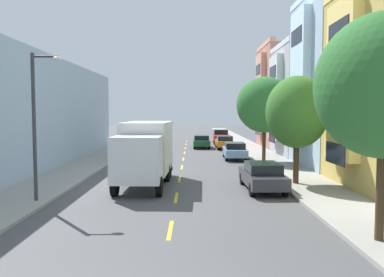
{
  "coord_description": "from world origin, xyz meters",
  "views": [
    {
      "loc": [
        0.74,
        -5.93,
        4.0
      ],
      "look_at": [
        0.85,
        29.35,
        1.6
      ],
      "focal_mm": 36.23,
      "sensor_mm": 36.0,
      "label": 1
    }
  ],
  "objects_px": {
    "street_tree_nearest": "(382,86)",
    "parked_wagon_silver": "(141,143)",
    "parked_sedan_orange": "(223,142)",
    "street_tree_third": "(263,105)",
    "parked_pickup_navy": "(150,138)",
    "parked_hatchback_white": "(158,133)",
    "parked_pickup_red": "(220,137)",
    "delivery_box_truck": "(145,150)",
    "parked_sedan_charcoal": "(261,176)",
    "parked_sedan_sky": "(233,150)",
    "parked_suv_black": "(154,134)",
    "moving_forest_sedan": "(200,141)",
    "street_lamp": "(36,115)",
    "street_tree_second": "(296,112)",
    "parked_wagon_champagne": "(130,150)"
  },
  "relations": [
    {
      "from": "street_tree_nearest",
      "to": "parked_wagon_silver",
      "type": "bearing_deg",
      "value": 110.69
    },
    {
      "from": "parked_sedan_orange",
      "to": "street_tree_third",
      "type": "bearing_deg",
      "value": -79.82
    },
    {
      "from": "parked_pickup_navy",
      "to": "parked_wagon_silver",
      "type": "bearing_deg",
      "value": -91.88
    },
    {
      "from": "parked_hatchback_white",
      "to": "parked_wagon_silver",
      "type": "height_order",
      "value": "same"
    },
    {
      "from": "parked_sedan_orange",
      "to": "parked_pickup_red",
      "type": "bearing_deg",
      "value": 88.54
    },
    {
      "from": "delivery_box_truck",
      "to": "parked_pickup_navy",
      "type": "bearing_deg",
      "value": 95.32
    },
    {
      "from": "delivery_box_truck",
      "to": "parked_sedan_charcoal",
      "type": "distance_m",
      "value": 6.42
    },
    {
      "from": "street_tree_third",
      "to": "parked_sedan_sky",
      "type": "bearing_deg",
      "value": 129.07
    },
    {
      "from": "parked_pickup_navy",
      "to": "parked_suv_black",
      "type": "bearing_deg",
      "value": 91.67
    },
    {
      "from": "parked_wagon_silver",
      "to": "moving_forest_sedan",
      "type": "height_order",
      "value": "parked_wagon_silver"
    },
    {
      "from": "street_tree_third",
      "to": "parked_pickup_red",
      "type": "bearing_deg",
      "value": 95.86
    },
    {
      "from": "street_lamp",
      "to": "parked_sedan_charcoal",
      "type": "height_order",
      "value": "street_lamp"
    },
    {
      "from": "delivery_box_truck",
      "to": "moving_forest_sedan",
      "type": "bearing_deg",
      "value": 80.74
    },
    {
      "from": "parked_pickup_navy",
      "to": "parked_sedan_charcoal",
      "type": "height_order",
      "value": "parked_pickup_navy"
    },
    {
      "from": "street_tree_nearest",
      "to": "parked_sedan_charcoal",
      "type": "distance_m",
      "value": 9.36
    },
    {
      "from": "street_tree_second",
      "to": "parked_hatchback_white",
      "type": "height_order",
      "value": "street_tree_second"
    },
    {
      "from": "street_tree_nearest",
      "to": "moving_forest_sedan",
      "type": "relative_size",
      "value": 1.51
    },
    {
      "from": "parked_hatchback_white",
      "to": "parked_wagon_silver",
      "type": "relative_size",
      "value": 0.85
    },
    {
      "from": "street_lamp",
      "to": "parked_pickup_navy",
      "type": "bearing_deg",
      "value": 86.87
    },
    {
      "from": "parked_wagon_champagne",
      "to": "moving_forest_sedan",
      "type": "distance_m",
      "value": 12.0
    },
    {
      "from": "street_tree_third",
      "to": "parked_pickup_red",
      "type": "height_order",
      "value": "street_tree_third"
    },
    {
      "from": "parked_sedan_sky",
      "to": "moving_forest_sedan",
      "type": "bearing_deg",
      "value": 103.99
    },
    {
      "from": "parked_hatchback_white",
      "to": "parked_pickup_red",
      "type": "height_order",
      "value": "parked_pickup_red"
    },
    {
      "from": "street_tree_nearest",
      "to": "street_tree_second",
      "type": "xyz_separation_m",
      "value": [
        -0.0,
        9.42,
        -0.78
      ]
    },
    {
      "from": "parked_sedan_orange",
      "to": "moving_forest_sedan",
      "type": "height_order",
      "value": "same"
    },
    {
      "from": "parked_sedan_orange",
      "to": "parked_wagon_silver",
      "type": "bearing_deg",
      "value": -168.46
    },
    {
      "from": "street_lamp",
      "to": "parked_sedan_sky",
      "type": "height_order",
      "value": "street_lamp"
    },
    {
      "from": "parked_sedan_charcoal",
      "to": "moving_forest_sedan",
      "type": "height_order",
      "value": "same"
    },
    {
      "from": "parked_hatchback_white",
      "to": "parked_sedan_charcoal",
      "type": "relative_size",
      "value": 0.88
    },
    {
      "from": "street_tree_third",
      "to": "parked_pickup_navy",
      "type": "bearing_deg",
      "value": 121.73
    },
    {
      "from": "street_tree_second",
      "to": "street_lamp",
      "type": "xyz_separation_m",
      "value": [
        -12.34,
        -4.14,
        -0.12
      ]
    },
    {
      "from": "parked_hatchback_white",
      "to": "parked_wagon_silver",
      "type": "bearing_deg",
      "value": -90.4
    },
    {
      "from": "moving_forest_sedan",
      "to": "parked_wagon_silver",
      "type": "bearing_deg",
      "value": -155.6
    },
    {
      "from": "parked_sedan_orange",
      "to": "parked_pickup_red",
      "type": "height_order",
      "value": "parked_pickup_red"
    },
    {
      "from": "street_tree_nearest",
      "to": "parked_wagon_silver",
      "type": "height_order",
      "value": "street_tree_nearest"
    },
    {
      "from": "parked_wagon_silver",
      "to": "parked_pickup_red",
      "type": "bearing_deg",
      "value": 44.67
    },
    {
      "from": "street_tree_nearest",
      "to": "parked_pickup_navy",
      "type": "bearing_deg",
      "value": 106.45
    },
    {
      "from": "street_tree_nearest",
      "to": "parked_pickup_red",
      "type": "bearing_deg",
      "value": 92.94
    },
    {
      "from": "parked_wagon_silver",
      "to": "parked_suv_black",
      "type": "distance_m",
      "value": 13.72
    },
    {
      "from": "parked_sedan_orange",
      "to": "parked_suv_black",
      "type": "bearing_deg",
      "value": 126.2
    },
    {
      "from": "street_tree_nearest",
      "to": "parked_sedan_orange",
      "type": "distance_m",
      "value": 30.96
    },
    {
      "from": "parked_wagon_silver",
      "to": "parked_pickup_navy",
      "type": "height_order",
      "value": "parked_pickup_navy"
    },
    {
      "from": "parked_wagon_silver",
      "to": "delivery_box_truck",
      "type": "bearing_deg",
      "value": -81.99
    },
    {
      "from": "street_tree_second",
      "to": "street_tree_nearest",
      "type": "bearing_deg",
      "value": -90.0
    },
    {
      "from": "street_tree_nearest",
      "to": "parked_sedan_sky",
      "type": "bearing_deg",
      "value": 95.41
    },
    {
      "from": "street_lamp",
      "to": "parked_wagon_champagne",
      "type": "relative_size",
      "value": 1.35
    },
    {
      "from": "parked_pickup_navy",
      "to": "parked_pickup_red",
      "type": "relative_size",
      "value": 1.0
    },
    {
      "from": "street_tree_nearest",
      "to": "street_tree_second",
      "type": "bearing_deg",
      "value": 90.0
    },
    {
      "from": "parked_pickup_navy",
      "to": "parked_sedan_orange",
      "type": "bearing_deg",
      "value": -32.54
    },
    {
      "from": "street_tree_second",
      "to": "moving_forest_sedan",
      "type": "bearing_deg",
      "value": 101.67
    }
  ]
}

